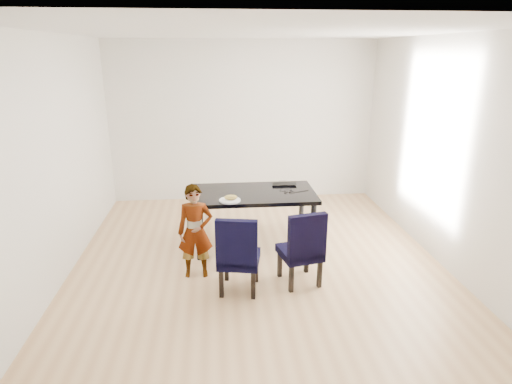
{
  "coord_description": "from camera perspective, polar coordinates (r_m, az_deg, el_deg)",
  "views": [
    {
      "loc": [
        -0.48,
        -4.78,
        2.5
      ],
      "look_at": [
        0.0,
        0.2,
        0.85
      ],
      "focal_mm": 30.0,
      "sensor_mm": 36.0,
      "label": 1
    }
  ],
  "objects": [
    {
      "name": "floor",
      "position": [
        5.42,
        0.21,
        -9.28
      ],
      "size": [
        4.5,
        5.0,
        0.01
      ],
      "primitive_type": "cube",
      "color": "tan",
      "rests_on": "ground"
    },
    {
      "name": "ceiling",
      "position": [
        4.81,
        0.24,
        20.68
      ],
      "size": [
        4.5,
        5.0,
        0.01
      ],
      "primitive_type": "cube",
      "color": "white",
      "rests_on": "wall_back"
    },
    {
      "name": "wall_back",
      "position": [
        7.39,
        -1.74,
        9.29
      ],
      "size": [
        4.5,
        0.01,
        2.7
      ],
      "primitive_type": "cube",
      "color": "silver",
      "rests_on": "ground"
    },
    {
      "name": "wall_front",
      "position": [
        2.6,
        5.8,
        -8.16
      ],
      "size": [
        4.5,
        0.01,
        2.7
      ],
      "primitive_type": "cube",
      "color": "white",
      "rests_on": "ground"
    },
    {
      "name": "wall_left",
      "position": [
        5.23,
        -25.24,
        3.78
      ],
      "size": [
        0.01,
        5.0,
        2.7
      ],
      "primitive_type": "cube",
      "color": "white",
      "rests_on": "ground"
    },
    {
      "name": "wall_right",
      "position": [
        5.63,
        23.8,
        4.89
      ],
      "size": [
        0.01,
        5.0,
        2.7
      ],
      "primitive_type": "cube",
      "color": "silver",
      "rests_on": "ground"
    },
    {
      "name": "dining_table",
      "position": [
        5.72,
        -0.29,
        -3.59
      ],
      "size": [
        1.6,
        0.9,
        0.75
      ],
      "primitive_type": "cube",
      "color": "black",
      "rests_on": "floor"
    },
    {
      "name": "chair_left",
      "position": [
        4.64,
        -2.27,
        -8.05
      ],
      "size": [
        0.5,
        0.52,
        0.89
      ],
      "primitive_type": "cube",
      "rotation": [
        0.0,
        0.0,
        -0.19
      ],
      "color": "black",
      "rests_on": "floor"
    },
    {
      "name": "chair_right",
      "position": [
        4.81,
        5.88,
        -7.19
      ],
      "size": [
        0.51,
        0.52,
        0.89
      ],
      "primitive_type": "cube",
      "rotation": [
        0.0,
        0.0,
        0.21
      ],
      "color": "black",
      "rests_on": "floor"
    },
    {
      "name": "child",
      "position": [
        4.93,
        -8.09,
        -5.24
      ],
      "size": [
        0.4,
        0.27,
        1.1
      ],
      "primitive_type": "imported",
      "rotation": [
        0.0,
        0.0,
        -0.0
      ],
      "color": "#D54611",
      "rests_on": "floor"
    },
    {
      "name": "plate",
      "position": [
        5.27,
        -3.5,
        -1.11
      ],
      "size": [
        0.35,
        0.35,
        0.01
      ],
      "primitive_type": "cylinder",
      "rotation": [
        0.0,
        0.0,
        -0.39
      ],
      "color": "white",
      "rests_on": "dining_table"
    },
    {
      "name": "sandwich",
      "position": [
        5.25,
        -3.39,
        -0.71
      ],
      "size": [
        0.16,
        0.08,
        0.06
      ],
      "primitive_type": "ellipsoid",
      "rotation": [
        0.0,
        0.0,
        -0.03
      ],
      "color": "#A78B3B",
      "rests_on": "plate"
    },
    {
      "name": "laptop",
      "position": [
        5.93,
        3.73,
        1.16
      ],
      "size": [
        0.34,
        0.22,
        0.03
      ],
      "primitive_type": "imported",
      "rotation": [
        0.0,
        0.0,
        3.12
      ],
      "color": "black",
      "rests_on": "dining_table"
    },
    {
      "name": "cable_tangle",
      "position": [
        5.59,
        4.41,
        -0.04
      ],
      "size": [
        0.17,
        0.17,
        0.01
      ],
      "primitive_type": "torus",
      "rotation": [
        0.0,
        0.0,
        0.37
      ],
      "color": "black",
      "rests_on": "dining_table"
    }
  ]
}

